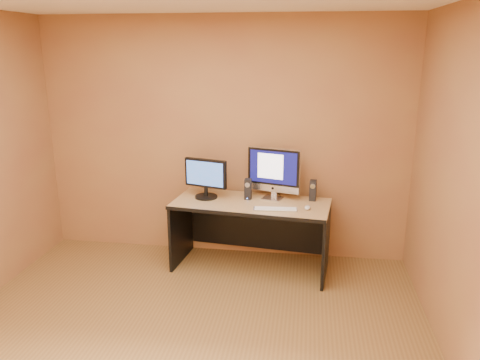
% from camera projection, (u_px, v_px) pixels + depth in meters
% --- Properties ---
extents(floor, '(4.00, 4.00, 0.00)m').
position_uv_depth(floor, '(177.00, 359.00, 3.52)').
color(floor, brown).
rests_on(floor, ground).
extents(walls, '(4.00, 4.00, 2.60)m').
position_uv_depth(walls, '(170.00, 195.00, 3.17)').
color(walls, olive).
rests_on(walls, ground).
extents(desk, '(1.65, 0.86, 0.73)m').
position_uv_depth(desk, '(251.00, 236.00, 4.88)').
color(desk, tan).
rests_on(desk, ground).
extents(imac, '(0.60, 0.35, 0.55)m').
position_uv_depth(imac, '(273.00, 174.00, 4.82)').
color(imac, '#BABBBF').
rests_on(imac, desk).
extents(second_monitor, '(0.52, 0.36, 0.42)m').
position_uv_depth(second_monitor, '(206.00, 179.00, 4.88)').
color(second_monitor, black).
rests_on(second_monitor, desk).
extents(speaker_left, '(0.07, 0.08, 0.22)m').
position_uv_depth(speaker_left, '(248.00, 189.00, 4.86)').
color(speaker_left, black).
rests_on(speaker_left, desk).
extents(speaker_right, '(0.08, 0.08, 0.22)m').
position_uv_depth(speaker_right, '(313.00, 190.00, 4.81)').
color(speaker_right, black).
rests_on(speaker_right, desk).
extents(keyboard, '(0.43, 0.15, 0.02)m').
position_uv_depth(keyboard, '(275.00, 209.00, 4.56)').
color(keyboard, silver).
rests_on(keyboard, desk).
extents(mouse, '(0.07, 0.11, 0.04)m').
position_uv_depth(mouse, '(307.00, 207.00, 4.57)').
color(mouse, silver).
rests_on(mouse, desk).
extents(cable_a, '(0.07, 0.21, 0.01)m').
position_uv_depth(cable_a, '(279.00, 195.00, 5.02)').
color(cable_a, black).
rests_on(cable_a, desk).
extents(cable_b, '(0.08, 0.16, 0.01)m').
position_uv_depth(cable_b, '(277.00, 194.00, 5.04)').
color(cable_b, black).
rests_on(cable_b, desk).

